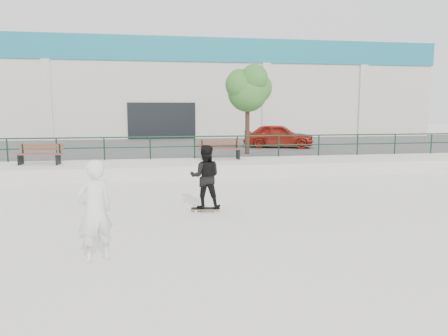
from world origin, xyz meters
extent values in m
plane|color=silver|center=(0.00, 0.00, 0.00)|extent=(120.00, 120.00, 0.00)
cube|color=beige|center=(0.00, 9.50, 0.25)|extent=(30.00, 3.00, 0.50)
cube|color=#3D3D3D|center=(0.00, 18.00, 0.25)|extent=(60.00, 14.00, 0.50)
cylinder|color=#12321E|center=(0.00, 10.80, 1.50)|extent=(28.00, 0.06, 0.06)
cylinder|color=#12321E|center=(0.00, 10.80, 1.05)|extent=(28.00, 0.05, 0.05)
cylinder|color=#12321E|center=(-7.00, 10.80, 1.00)|extent=(0.06, 0.06, 1.00)
cylinder|color=#12321E|center=(-5.00, 10.80, 1.00)|extent=(0.06, 0.06, 1.00)
cylinder|color=#12321E|center=(-3.00, 10.80, 1.00)|extent=(0.06, 0.06, 1.00)
cylinder|color=#12321E|center=(-1.00, 10.80, 1.00)|extent=(0.06, 0.06, 1.00)
cylinder|color=#12321E|center=(1.00, 10.80, 1.00)|extent=(0.06, 0.06, 1.00)
cylinder|color=#12321E|center=(3.00, 10.80, 1.00)|extent=(0.06, 0.06, 1.00)
cylinder|color=#12321E|center=(5.00, 10.80, 1.00)|extent=(0.06, 0.06, 1.00)
cylinder|color=#12321E|center=(7.00, 10.80, 1.00)|extent=(0.06, 0.06, 1.00)
cylinder|color=#12321E|center=(9.00, 10.80, 1.00)|extent=(0.06, 0.06, 1.00)
cylinder|color=#12321E|center=(11.00, 10.80, 1.00)|extent=(0.06, 0.06, 1.00)
cylinder|color=#12321E|center=(13.00, 10.80, 1.00)|extent=(0.06, 0.06, 1.00)
cube|color=silver|center=(0.00, 32.00, 4.00)|extent=(44.00, 16.00, 8.00)
cube|color=teal|center=(0.00, 32.00, 7.10)|extent=(44.20, 16.20, 1.80)
cube|color=black|center=(0.00, 23.95, 1.60)|extent=(5.00, 0.15, 3.20)
cube|color=silver|center=(-8.00, 23.90, 3.10)|extent=(0.60, 0.25, 6.20)
cube|color=silver|center=(8.00, 23.90, 3.10)|extent=(0.60, 0.25, 6.20)
cube|color=silver|center=(16.00, 23.90, 3.10)|extent=(0.60, 0.25, 6.20)
cube|color=#562D1D|center=(-5.49, 9.47, 0.93)|extent=(1.80, 0.36, 0.04)
cube|color=#562D1D|center=(-5.46, 9.65, 0.93)|extent=(1.80, 0.36, 0.04)
cube|color=#562D1D|center=(-5.44, 9.83, 0.93)|extent=(1.80, 0.36, 0.04)
cube|color=#562D1D|center=(-5.43, 9.91, 1.12)|extent=(1.79, 0.28, 0.10)
cube|color=#562D1D|center=(-5.43, 9.91, 1.26)|extent=(1.79, 0.28, 0.10)
cube|color=black|center=(-6.21, 9.75, 0.71)|extent=(0.13, 0.50, 0.42)
cube|color=black|center=(-6.17, 10.01, 1.12)|extent=(0.07, 0.06, 0.42)
cube|color=black|center=(-4.72, 9.55, 0.71)|extent=(0.13, 0.50, 0.42)
cube|color=black|center=(-4.68, 9.80, 1.12)|extent=(0.07, 0.06, 0.42)
cube|color=#562D1D|center=(2.10, 9.93, 0.96)|extent=(1.92, 0.21, 0.04)
cube|color=#562D1D|center=(2.10, 10.13, 0.96)|extent=(1.92, 0.21, 0.04)
cube|color=#562D1D|center=(2.09, 10.32, 0.96)|extent=(1.92, 0.21, 0.04)
cube|color=#562D1D|center=(2.08, 10.40, 1.16)|extent=(1.92, 0.13, 0.11)
cube|color=#562D1D|center=(2.08, 10.40, 1.31)|extent=(1.92, 0.13, 0.11)
cube|color=black|center=(1.30, 10.09, 0.72)|extent=(0.09, 0.53, 0.45)
cube|color=black|center=(1.29, 10.37, 1.16)|extent=(0.07, 0.06, 0.45)
cube|color=black|center=(2.89, 10.16, 0.72)|extent=(0.09, 0.53, 0.45)
cube|color=black|center=(2.88, 10.44, 1.16)|extent=(0.07, 0.06, 0.45)
cylinder|color=#3D271E|center=(3.83, 12.36, 1.82)|extent=(0.22, 0.22, 2.64)
sphere|color=#366525|center=(3.83, 12.36, 3.58)|extent=(1.98, 1.98, 1.98)
sphere|color=#366525|center=(4.38, 12.69, 3.80)|extent=(1.54, 1.54, 1.54)
sphere|color=#366525|center=(3.39, 12.14, 3.91)|extent=(1.43, 1.43, 1.43)
sphere|color=#366525|center=(4.05, 11.92, 4.24)|extent=(1.32, 1.32, 1.32)
sphere|color=#366525|center=(3.50, 12.80, 4.13)|extent=(1.21, 1.21, 1.21)
imported|color=maroon|center=(6.44, 15.50, 1.19)|extent=(4.35, 2.86, 1.38)
cube|color=black|center=(0.38, 2.51, 0.09)|extent=(0.80, 0.29, 0.02)
cube|color=brown|center=(0.38, 2.51, 0.07)|extent=(0.80, 0.29, 0.01)
cube|color=#9B9AA0|center=(0.13, 2.54, 0.04)|extent=(0.08, 0.17, 0.03)
cube|color=#9B9AA0|center=(0.64, 2.48, 0.04)|extent=(0.08, 0.17, 0.03)
cylinder|color=#F3E8CB|center=(0.11, 2.44, 0.03)|extent=(0.06, 0.03, 0.06)
cylinder|color=#F3E8CB|center=(0.14, 2.63, 0.03)|extent=(0.06, 0.03, 0.06)
cylinder|color=#F3E8CB|center=(0.63, 2.38, 0.03)|extent=(0.06, 0.03, 0.06)
cylinder|color=#F3E8CB|center=(0.65, 2.57, 0.03)|extent=(0.06, 0.03, 0.06)
imported|color=black|center=(0.38, 2.51, 0.95)|extent=(0.93, 0.78, 1.71)
imported|color=white|center=(-2.11, -0.98, 0.94)|extent=(0.82, 0.73, 1.87)
camera|label=1|loc=(-1.15, -8.99, 2.78)|focal=35.00mm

